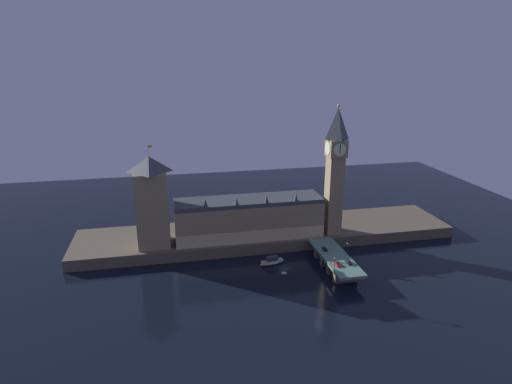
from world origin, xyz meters
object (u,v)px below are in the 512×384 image
object	(u,v)px
victoria_tower	(152,201)
car_northbound_lead	(325,249)
street_lamp_mid	(347,247)
clock_tower	(335,168)
boat_upstream	(272,261)
car_northbound_trail	(338,264)
street_lamp_near	(335,262)
pedestrian_near_rail	(331,263)
car_southbound_lead	(348,262)
pedestrian_mid_walk	(344,250)

from	to	relation	value
victoria_tower	car_northbound_lead	size ratio (longest dim) A/B	11.81
victoria_tower	street_lamp_mid	size ratio (longest dim) A/B	8.64
street_lamp_mid	clock_tower	bearing A→B (deg)	82.99
street_lamp_mid	boat_upstream	distance (m)	39.42
clock_tower	car_northbound_trail	world-z (taller)	clock_tower
victoria_tower	street_lamp_near	world-z (taller)	victoria_tower
victoria_tower	car_northbound_trail	bearing A→B (deg)	-27.50
car_northbound_lead	car_northbound_trail	world-z (taller)	car_northbound_trail
victoria_tower	car_northbound_trail	xyz separation A→B (m)	(87.09, -45.34, -23.05)
victoria_tower	pedestrian_near_rail	bearing A→B (deg)	-27.52
clock_tower	car_northbound_trail	size ratio (longest dim) A/B	15.84
car_southbound_lead	boat_upstream	xyz separation A→B (m)	(-33.35, 20.39, -6.32)
pedestrian_near_rail	clock_tower	bearing A→B (deg)	67.92
car_northbound_trail	pedestrian_near_rail	xyz separation A→B (m)	(-2.98, 1.53, 0.21)
pedestrian_near_rail	street_lamp_near	size ratio (longest dim) A/B	0.25
street_lamp_near	boat_upstream	xyz separation A→B (m)	(-24.03, 25.37, -9.71)
car_northbound_trail	street_lamp_mid	xyz separation A→B (m)	(9.33, 10.49, 3.33)
victoria_tower	street_lamp_near	size ratio (longest dim) A/B	8.34
car_northbound_trail	pedestrian_near_rail	size ratio (longest dim) A/B	2.82
clock_tower	street_lamp_mid	size ratio (longest dim) A/B	11.54
car_southbound_lead	pedestrian_near_rail	bearing A→B (deg)	175.03
car_southbound_lead	pedestrian_near_rail	xyz separation A→B (m)	(-8.93, 0.78, 0.13)
victoria_tower	car_northbound_lead	bearing A→B (deg)	-17.65
car_northbound_lead	street_lamp_mid	size ratio (longest dim) A/B	0.73
clock_tower	street_lamp_near	world-z (taller)	clock_tower
pedestrian_near_rail	street_lamp_near	bearing A→B (deg)	-93.97
street_lamp_mid	boat_upstream	xyz separation A→B (m)	(-36.73, 10.65, -9.57)
pedestrian_near_rail	street_lamp_mid	size ratio (longest dim) A/B	0.26
car_southbound_lead	pedestrian_mid_walk	distance (m)	13.34
street_lamp_mid	car_northbound_lead	bearing A→B (deg)	142.58
street_lamp_mid	pedestrian_near_rail	bearing A→B (deg)	-143.93
victoria_tower	street_lamp_mid	distance (m)	104.41
car_northbound_trail	street_lamp_near	size ratio (longest dim) A/B	0.70
street_lamp_near	street_lamp_mid	size ratio (longest dim) A/B	1.04
car_northbound_trail	boat_upstream	distance (m)	35.17
car_northbound_lead	pedestrian_near_rail	world-z (taller)	pedestrian_near_rail
victoria_tower	street_lamp_near	bearing A→B (deg)	-30.63
pedestrian_near_rail	pedestrian_mid_walk	distance (m)	17.06
car_southbound_lead	pedestrian_mid_walk	bearing A→B (deg)	77.11
clock_tower	car_southbound_lead	xyz separation A→B (m)	(-7.15, -40.40, -37.27)
street_lamp_mid	boat_upstream	world-z (taller)	street_lamp_mid
car_southbound_lead	pedestrian_near_rail	world-z (taller)	pedestrian_near_rail
clock_tower	car_northbound_lead	world-z (taller)	clock_tower
street_lamp_near	boat_upstream	distance (m)	36.27
clock_tower	pedestrian_mid_walk	bearing A→B (deg)	-98.65
car_northbound_trail	boat_upstream	xyz separation A→B (m)	(-27.40, 21.14, -6.24)
clock_tower	car_northbound_lead	bearing A→B (deg)	-119.11
victoria_tower	car_northbound_lead	world-z (taller)	victoria_tower
victoria_tower	pedestrian_near_rail	size ratio (longest dim) A/B	33.46
pedestrian_mid_walk	boat_upstream	bearing A→B (deg)	168.51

